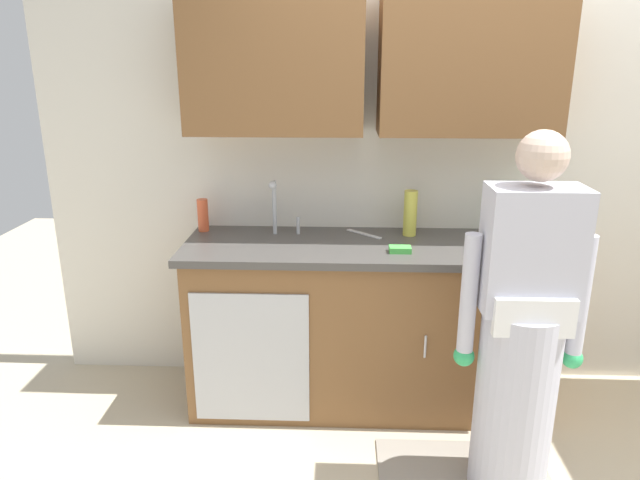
{
  "coord_description": "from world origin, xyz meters",
  "views": [
    {
      "loc": [
        -0.69,
        -2.22,
        1.87
      ],
      "look_at": [
        -0.8,
        0.55,
        1.0
      ],
      "focal_mm": 32.3,
      "sensor_mm": 36.0,
      "label": 1
    }
  ],
  "objects_px": {
    "bottle_water_tall": "(511,216)",
    "cup_by_sink": "(507,239)",
    "person_at_sink": "(520,350)",
    "knife_on_counter": "(364,234)",
    "bottle_cleaner_spray": "(203,215)",
    "bottle_soap": "(410,213)",
    "sink": "(279,244)",
    "sponge": "(400,249)"
  },
  "relations": [
    {
      "from": "bottle_cleaner_spray",
      "to": "bottle_soap",
      "type": "relative_size",
      "value": 0.73
    },
    {
      "from": "sink",
      "to": "bottle_soap",
      "type": "distance_m",
      "value": 0.74
    },
    {
      "from": "bottle_water_tall",
      "to": "cup_by_sink",
      "type": "height_order",
      "value": "bottle_water_tall"
    },
    {
      "from": "bottle_water_tall",
      "to": "cup_by_sink",
      "type": "relative_size",
      "value": 2.35
    },
    {
      "from": "person_at_sink",
      "to": "knife_on_counter",
      "type": "bearing_deg",
      "value": 126.72
    },
    {
      "from": "bottle_soap",
      "to": "knife_on_counter",
      "type": "height_order",
      "value": "bottle_soap"
    },
    {
      "from": "sink",
      "to": "sponge",
      "type": "relative_size",
      "value": 4.55
    },
    {
      "from": "bottle_cleaner_spray",
      "to": "person_at_sink",
      "type": "bearing_deg",
      "value": -29.95
    },
    {
      "from": "bottle_soap",
      "to": "cup_by_sink",
      "type": "relative_size",
      "value": 2.53
    },
    {
      "from": "sink",
      "to": "bottle_cleaner_spray",
      "type": "xyz_separation_m",
      "value": [
        -0.45,
        0.18,
        0.11
      ]
    },
    {
      "from": "bottle_soap",
      "to": "cup_by_sink",
      "type": "xyz_separation_m",
      "value": [
        0.48,
        -0.21,
        -0.08
      ]
    },
    {
      "from": "bottle_cleaner_spray",
      "to": "bottle_soap",
      "type": "xyz_separation_m",
      "value": [
        1.16,
        -0.04,
        0.03
      ]
    },
    {
      "from": "bottle_cleaner_spray",
      "to": "cup_by_sink",
      "type": "relative_size",
      "value": 1.84
    },
    {
      "from": "person_at_sink",
      "to": "sponge",
      "type": "bearing_deg",
      "value": 130.25
    },
    {
      "from": "bottle_cleaner_spray",
      "to": "cup_by_sink",
      "type": "distance_m",
      "value": 1.66
    },
    {
      "from": "bottle_water_tall",
      "to": "sink",
      "type": "bearing_deg",
      "value": -173.24
    },
    {
      "from": "cup_by_sink",
      "to": "person_at_sink",
      "type": "bearing_deg",
      "value": -98.02
    },
    {
      "from": "sink",
      "to": "sponge",
      "type": "height_order",
      "value": "sink"
    },
    {
      "from": "sponge",
      "to": "sink",
      "type": "bearing_deg",
      "value": 166.1
    },
    {
      "from": "bottle_water_tall",
      "to": "cup_by_sink",
      "type": "distance_m",
      "value": 0.23
    },
    {
      "from": "bottle_cleaner_spray",
      "to": "bottle_soap",
      "type": "distance_m",
      "value": 1.16
    },
    {
      "from": "person_at_sink",
      "to": "bottle_water_tall",
      "type": "xyz_separation_m",
      "value": [
        0.16,
        0.86,
        0.37
      ]
    },
    {
      "from": "knife_on_counter",
      "to": "sink",
      "type": "bearing_deg",
      "value": -118.86
    },
    {
      "from": "cup_by_sink",
      "to": "sink",
      "type": "bearing_deg",
      "value": 177.03
    },
    {
      "from": "knife_on_counter",
      "to": "bottle_soap",
      "type": "bearing_deg",
      "value": 42.53
    },
    {
      "from": "sink",
      "to": "bottle_soap",
      "type": "bearing_deg",
      "value": 11.69
    },
    {
      "from": "bottle_soap",
      "to": "bottle_water_tall",
      "type": "distance_m",
      "value": 0.55
    },
    {
      "from": "sink",
      "to": "bottle_water_tall",
      "type": "distance_m",
      "value": 1.27
    },
    {
      "from": "person_at_sink",
      "to": "knife_on_counter",
      "type": "xyz_separation_m",
      "value": [
        -0.64,
        0.86,
        0.25
      ]
    },
    {
      "from": "person_at_sink",
      "to": "bottle_water_tall",
      "type": "bearing_deg",
      "value": 79.43
    },
    {
      "from": "cup_by_sink",
      "to": "bottle_cleaner_spray",
      "type": "bearing_deg",
      "value": 171.48
    },
    {
      "from": "bottle_cleaner_spray",
      "to": "bottle_water_tall",
      "type": "xyz_separation_m",
      "value": [
        1.71,
        -0.04,
        0.03
      ]
    },
    {
      "from": "knife_on_counter",
      "to": "sponge",
      "type": "distance_m",
      "value": 0.35
    },
    {
      "from": "bottle_soap",
      "to": "bottle_water_tall",
      "type": "xyz_separation_m",
      "value": [
        0.55,
        0.0,
        -0.01
      ]
    },
    {
      "from": "sponge",
      "to": "bottle_cleaner_spray",
      "type": "bearing_deg",
      "value": 162.54
    },
    {
      "from": "person_at_sink",
      "to": "bottle_soap",
      "type": "height_order",
      "value": "person_at_sink"
    },
    {
      "from": "bottle_water_tall",
      "to": "knife_on_counter",
      "type": "height_order",
      "value": "bottle_water_tall"
    },
    {
      "from": "bottle_water_tall",
      "to": "knife_on_counter",
      "type": "xyz_separation_m",
      "value": [
        -0.8,
        -0.0,
        -0.11
      ]
    },
    {
      "from": "person_at_sink",
      "to": "cup_by_sink",
      "type": "relative_size",
      "value": 16.25
    },
    {
      "from": "knife_on_counter",
      "to": "cup_by_sink",
      "type": "bearing_deg",
      "value": 27.01
    },
    {
      "from": "bottle_soap",
      "to": "sponge",
      "type": "relative_size",
      "value": 2.29
    },
    {
      "from": "bottle_water_tall",
      "to": "sponge",
      "type": "height_order",
      "value": "bottle_water_tall"
    }
  ]
}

